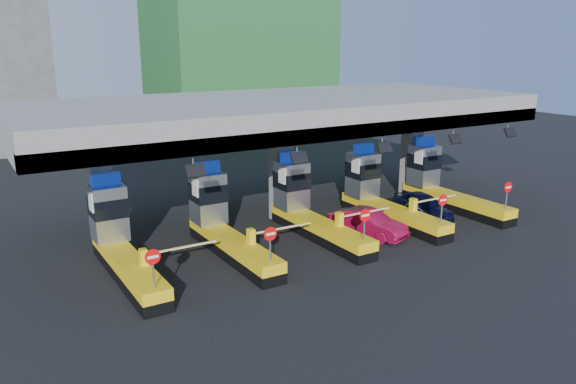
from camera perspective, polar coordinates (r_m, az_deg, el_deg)
ground at (r=30.24m, az=2.16°, el=-4.23°), size 120.00×120.00×0.00m
toll_canopy at (r=31.24m, az=-0.65°, el=7.96°), size 28.00×12.09×7.00m
toll_lane_far_left at (r=26.19m, az=-16.81°, el=-4.71°), size 4.43×8.00×4.16m
toll_lane_left at (r=27.73m, az=-6.80°, el=-3.07°), size 4.43×8.00×4.16m
toll_lane_center at (r=30.04m, az=1.90°, el=-1.56°), size 4.43×8.00×4.16m
toll_lane_right at (r=32.94m, az=9.20°, el=-0.27°), size 4.43×8.00×4.16m
toll_lane_far_right at (r=36.31m, az=15.23°, el=0.81°), size 4.43×8.00×4.16m
bg_building_scaffold at (r=62.49m, az=-5.06°, el=18.58°), size 18.00×12.00×28.00m
van at (r=33.73m, az=13.52°, el=-1.32°), size 2.26×4.44×1.45m
red_car at (r=29.94m, az=8.12°, el=-3.16°), size 2.74×4.52×1.41m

